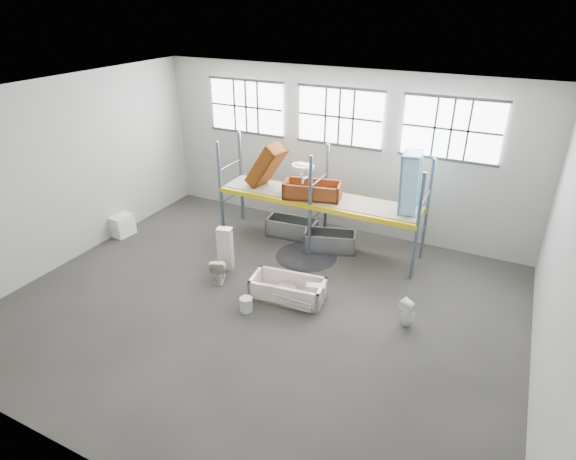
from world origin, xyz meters
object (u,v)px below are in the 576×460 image
Objects in this scene: bathtub_beige at (288,289)px; bucket at (246,304)px; carton_near at (119,224)px; toilet_white at (407,314)px; steel_tub_left at (292,228)px; cistern_tall at (225,248)px; steel_tub_right at (330,241)px; rust_tub_flat at (312,190)px; blue_tub_upright at (410,183)px; toilet_beige at (219,269)px.

bucket is at bearing -132.49° from bathtub_beige.
carton_near is at bearing 165.46° from bathtub_beige.
toilet_white reaches higher than bucket.
steel_tub_left is at bearing 24.90° from carton_near.
cistern_tall reaches higher than bucket.
cistern_tall reaches higher than toilet_white.
cistern_tall is 4.20m from carton_near.
rust_tub_flat is (-0.58, -0.06, 1.54)m from steel_tub_right.
bathtub_beige is 5.05× the size of bucket.
toilet_white is 3.59m from blue_tub_upright.
toilet_beige is 0.56× the size of cistern_tall.
toilet_white is 0.42× the size of rust_tub_flat.
steel_tub_left is 4.30× the size of bucket.
bathtub_beige is at bearing -89.86° from steel_tub_right.
bucket is (-0.66, -0.93, -0.09)m from bathtub_beige.
rust_tub_flat is (1.41, 2.82, 1.48)m from toilet_beige.
rust_tub_flat is 0.98× the size of blue_tub_upright.
cistern_tall is 1.59× the size of carton_near.
steel_tub_right is (2.00, 2.88, -0.07)m from toilet_beige.
bathtub_beige is 3.42m from steel_tub_left.
carton_near is (-4.18, 0.27, -0.28)m from cistern_tall.
toilet_white reaches higher than steel_tub_left.
toilet_beige is 5.53m from blue_tub_upright.
steel_tub_left is 0.95× the size of rust_tub_flat.
blue_tub_upright is at bearing 55.18° from bucket.
rust_tub_flat is (1.59, 2.22, 1.21)m from cistern_tall.
rust_tub_flat reaches higher than toilet_white.
rust_tub_flat is at bearing 88.97° from bucket.
toilet_beige is at bearing -124.75° from steel_tub_right.
blue_tub_upright reaches higher than cistern_tall.
bucket is at bearing -91.03° from rust_tub_flat.
cistern_tall is 0.75× the size of rust_tub_flat.
bucket is (1.35, -0.87, -0.16)m from toilet_beige.
steel_tub_right is at bearing -174.36° from blue_tub_upright.
cistern_tall is 3.17m from steel_tub_right.
bucket is at bearing -99.83° from steel_tub_right.
rust_tub_flat reaches higher than cistern_tall.
carton_near is (-4.36, 0.87, -0.01)m from toilet_beige.
cistern_tall is 5.26m from blue_tub_upright.
steel_tub_right is (1.40, -0.30, -0.01)m from steel_tub_left.
rust_tub_flat is (0.81, -0.35, 1.54)m from steel_tub_left.
cistern_tall is at bearing -106.88° from steel_tub_left.
toilet_white is 3.94m from steel_tub_right.
toilet_beige is 3.50m from steel_tub_right.
cistern_tall is 0.79× the size of steel_tub_left.
steel_tub_right is 2.99m from blue_tub_upright.
carton_near is (-4.96, -2.30, 0.05)m from steel_tub_left.
carton_near is (-5.78, -1.95, -1.49)m from rust_tub_flat.
carton_near reaches higher than bathtub_beige.
bathtub_beige is 2.65× the size of toilet_beige.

